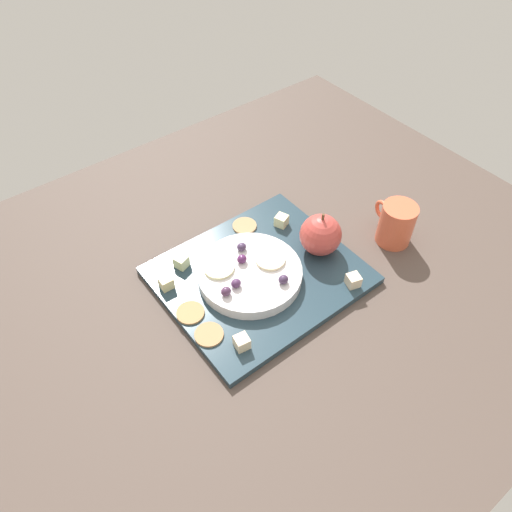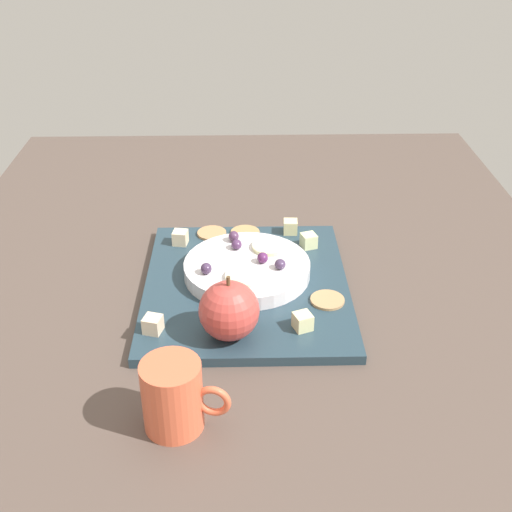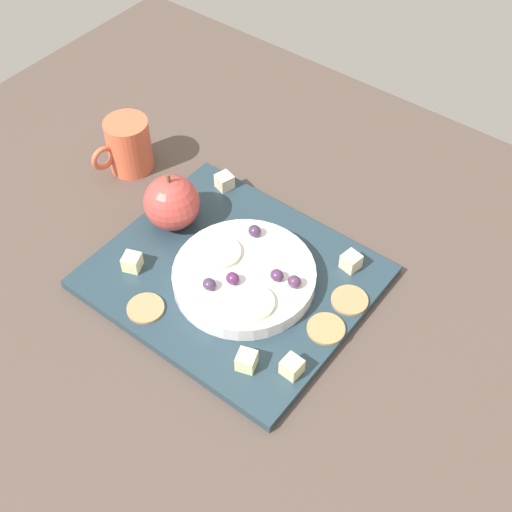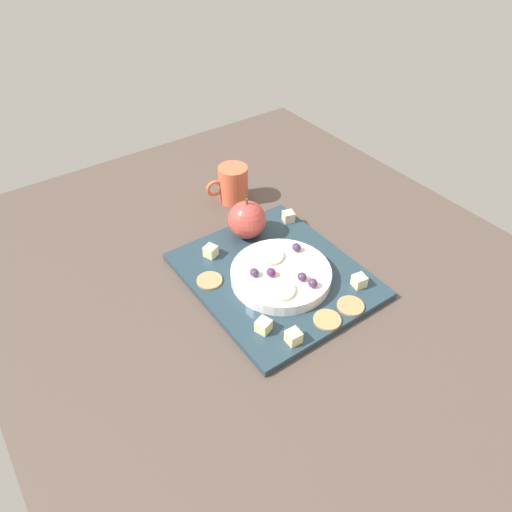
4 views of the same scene
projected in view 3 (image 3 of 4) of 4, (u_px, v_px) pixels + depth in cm
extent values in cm
cube|color=#4E4039|center=(242.00, 298.00, 92.04)|extent=(125.72, 99.75, 3.20)
cube|color=#253A46|center=(233.00, 277.00, 91.45)|extent=(34.39, 29.61, 1.39)
cylinder|color=silver|center=(246.00, 278.00, 89.11)|extent=(18.71, 18.71, 2.16)
sphere|color=#BB413B|center=(172.00, 203.00, 94.17)|extent=(7.82, 7.82, 7.82)
cylinder|color=brown|center=(169.00, 178.00, 90.76)|extent=(0.50, 0.50, 1.20)
cube|color=beige|center=(224.00, 181.00, 101.04)|extent=(2.77, 2.77, 2.23)
cube|color=beige|center=(132.00, 262.00, 90.80)|extent=(2.90, 2.90, 2.23)
cube|color=beige|center=(351.00, 261.00, 90.86)|extent=(2.57, 2.57, 2.23)
cube|color=beige|center=(292.00, 367.00, 80.24)|extent=(2.34, 2.34, 2.23)
cube|color=beige|center=(246.00, 361.00, 80.78)|extent=(2.83, 2.83, 2.23)
cylinder|color=tan|center=(146.00, 308.00, 86.95)|extent=(4.79, 4.79, 0.40)
cylinder|color=tan|center=(350.00, 300.00, 87.79)|extent=(4.79, 4.79, 0.40)
cylinder|color=tan|center=(326.00, 329.00, 84.89)|extent=(4.79, 4.79, 0.40)
ellipsoid|color=#402C4A|center=(255.00, 231.00, 91.98)|extent=(1.79, 1.61, 1.60)
ellipsoid|color=#492B50|center=(277.00, 275.00, 87.01)|extent=(1.79, 1.61, 1.49)
ellipsoid|color=#532353|center=(233.00, 279.00, 86.60)|extent=(1.79, 1.61, 1.58)
ellipsoid|color=#402F4D|center=(209.00, 284.00, 86.08)|extent=(1.79, 1.61, 1.46)
ellipsoid|color=#4B2D4B|center=(294.00, 282.00, 86.22)|extent=(1.79, 1.61, 1.65)
cylinder|color=beige|center=(221.00, 252.00, 90.15)|extent=(5.43, 5.43, 0.60)
cylinder|color=beige|center=(253.00, 303.00, 84.70)|extent=(5.43, 5.43, 0.60)
cylinder|color=#E2613F|center=(129.00, 145.00, 103.78)|extent=(6.70, 6.70, 8.51)
torus|color=#E2613F|center=(104.00, 158.00, 101.82)|extent=(1.57, 4.08, 4.00)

